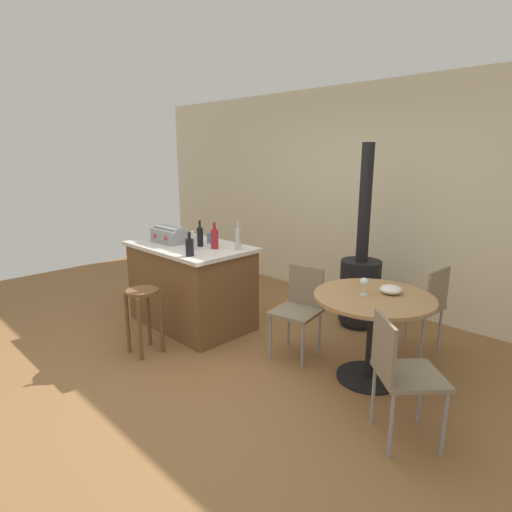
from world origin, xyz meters
TOP-DOWN VIEW (x-y plane):
  - ground_plane at (0.00, 0.00)m, footprint 8.80×8.80m
  - back_wall at (0.00, 2.50)m, footprint 8.00×0.10m
  - kitchen_island at (-1.01, 0.49)m, footprint 1.38×0.87m
  - wooden_stool at (-0.76, -0.26)m, footprint 0.30×0.30m
  - dining_table at (1.03, 0.82)m, footprint 0.98×0.98m
  - folding_chair_near at (0.31, 0.76)m, footprint 0.47×0.47m
  - folding_chair_far at (1.55, 0.25)m, footprint 0.57×0.57m
  - folding_chair_left at (1.15, 1.54)m, footprint 0.43×0.43m
  - wood_stove at (0.34, 1.78)m, footprint 0.44×0.45m
  - toolbox at (-1.27, 0.41)m, footprint 0.42×0.24m
  - bottle_0 at (-0.87, 0.52)m, footprint 0.06×0.06m
  - bottle_1 at (-0.59, 0.18)m, footprint 0.08×0.08m
  - bottle_2 at (-0.47, 0.70)m, footprint 0.06×0.06m
  - bottle_3 at (-0.67, 0.56)m, footprint 0.08×0.08m
  - bottle_4 at (-0.79, 0.36)m, footprint 0.08×0.08m
  - cup_0 at (-0.93, 0.71)m, footprint 0.11×0.08m
  - cup_1 at (-1.53, 0.68)m, footprint 0.11×0.07m
  - wine_glass at (0.96, 0.78)m, footprint 0.07×0.07m
  - serving_bowl at (1.10, 0.97)m, footprint 0.18×0.18m

SIDE VIEW (x-z plane):
  - ground_plane at x=0.00m, z-range 0.00..0.00m
  - wooden_stool at x=-0.76m, z-range 0.13..0.77m
  - kitchen_island at x=-1.01m, z-range 0.00..0.92m
  - folding_chair_near at x=0.31m, z-range 0.07..0.92m
  - wood_stove at x=0.34m, z-range -0.49..1.50m
  - folding_chair_far at x=1.55m, z-range 0.08..0.95m
  - folding_chair_left at x=1.15m, z-range 0.08..0.96m
  - dining_table at x=1.03m, z-range 0.20..0.95m
  - serving_bowl at x=1.10m, z-range 0.75..0.82m
  - wine_glass at x=0.96m, z-range 0.78..0.93m
  - cup_1 at x=-1.53m, z-range 0.91..1.02m
  - cup_0 at x=-0.93m, z-range 0.91..1.02m
  - bottle_4 at x=-0.79m, z-range 0.89..1.09m
  - toolbox at x=-1.27m, z-range 0.91..1.08m
  - bottle_1 at x=-0.59m, z-range 0.89..1.12m
  - bottle_3 at x=-0.67m, z-range 0.88..1.16m
  - bottle_0 at x=-0.87m, z-range 0.88..1.16m
  - bottle_2 at x=-0.47m, z-range 0.88..1.17m
  - back_wall at x=0.00m, z-range 0.00..2.70m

